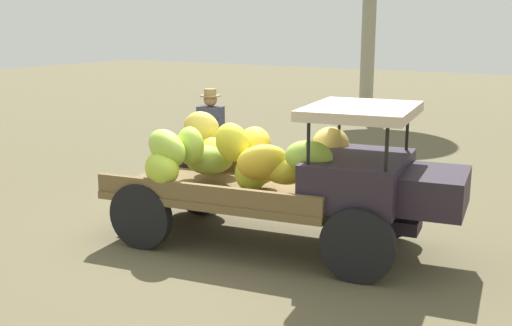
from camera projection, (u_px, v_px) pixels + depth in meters
ground_plane at (239, 236)px, 8.52m from camera, size 60.00×60.00×0.00m
truck at (284, 174)px, 7.96m from camera, size 4.62×2.35×1.87m
farmer at (211, 136)px, 10.26m from camera, size 0.52×0.49×1.78m
wooden_crate at (145, 200)px, 9.43m from camera, size 0.55×0.44×0.45m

